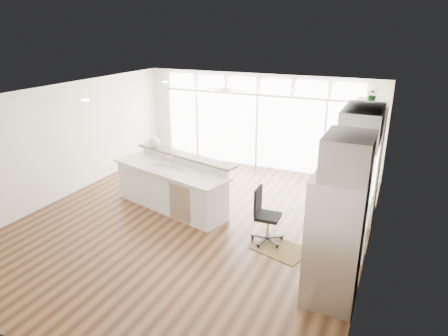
% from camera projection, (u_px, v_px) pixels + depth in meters
% --- Properties ---
extents(floor, '(7.00, 8.00, 0.02)m').
position_uv_depth(floor, '(193.00, 222.00, 8.54)').
color(floor, '#3B2112').
rests_on(floor, ground).
extents(ceiling, '(7.00, 8.00, 0.02)m').
position_uv_depth(ceiling, '(190.00, 95.00, 7.63)').
color(ceiling, silver).
rests_on(ceiling, wall_back).
extents(wall_back, '(7.00, 0.04, 2.70)m').
position_uv_depth(wall_back, '(258.00, 121.00, 11.52)').
color(wall_back, silver).
rests_on(wall_back, floor).
extents(wall_front, '(7.00, 0.04, 2.70)m').
position_uv_depth(wall_front, '(27.00, 263.00, 4.65)').
color(wall_front, silver).
rests_on(wall_front, floor).
extents(wall_left, '(0.04, 8.00, 2.70)m').
position_uv_depth(wall_left, '(62.00, 142.00, 9.44)').
color(wall_left, silver).
rests_on(wall_left, floor).
extents(wall_right, '(0.04, 8.00, 2.70)m').
position_uv_depth(wall_right, '(374.00, 189.00, 6.73)').
color(wall_right, silver).
rests_on(wall_right, floor).
extents(glass_wall, '(5.80, 0.06, 2.08)m').
position_uv_depth(glass_wall, '(257.00, 132.00, 11.57)').
color(glass_wall, white).
rests_on(glass_wall, wall_back).
extents(transom_row, '(5.90, 0.06, 0.40)m').
position_uv_depth(transom_row, '(258.00, 85.00, 11.12)').
color(transom_row, white).
rests_on(transom_row, wall_back).
extents(desk_window, '(0.04, 0.85, 0.85)m').
position_uv_depth(desk_window, '(374.00, 172.00, 6.94)').
color(desk_window, white).
rests_on(desk_window, wall_right).
extents(ceiling_fan, '(1.16, 1.16, 0.32)m').
position_uv_depth(ceiling_fan, '(225.00, 86.00, 10.30)').
color(ceiling_fan, white).
rests_on(ceiling_fan, ceiling).
extents(recessed_lights, '(3.40, 3.00, 0.02)m').
position_uv_depth(recessed_lights, '(195.00, 95.00, 7.81)').
color(recessed_lights, white).
rests_on(recessed_lights, ceiling).
extents(oven_cabinet, '(0.64, 1.20, 2.50)m').
position_uv_depth(oven_cabinet, '(364.00, 161.00, 8.44)').
color(oven_cabinet, white).
rests_on(oven_cabinet, floor).
extents(desk_nook, '(0.72, 1.30, 0.76)m').
position_uv_depth(desk_nook, '(348.00, 228.00, 7.46)').
color(desk_nook, white).
rests_on(desk_nook, floor).
extents(upper_cabinets, '(0.64, 1.30, 0.64)m').
position_uv_depth(upper_cabinets, '(362.00, 126.00, 6.78)').
color(upper_cabinets, white).
rests_on(upper_cabinets, wall_right).
extents(refrigerator, '(0.76, 0.90, 2.00)m').
position_uv_depth(refrigerator, '(335.00, 240.00, 5.84)').
color(refrigerator, silver).
rests_on(refrigerator, floor).
extents(fridge_cabinet, '(0.64, 0.90, 0.60)m').
position_uv_depth(fridge_cabinet, '(348.00, 156.00, 5.38)').
color(fridge_cabinet, white).
rests_on(fridge_cabinet, wall_right).
extents(framed_photos, '(0.06, 0.22, 0.80)m').
position_uv_depth(framed_photos, '(376.00, 169.00, 7.52)').
color(framed_photos, black).
rests_on(framed_photos, wall_right).
extents(kitchen_island, '(3.16, 1.85, 1.18)m').
position_uv_depth(kitchen_island, '(170.00, 184.00, 8.98)').
color(kitchen_island, white).
rests_on(kitchen_island, floor).
extents(rug, '(1.13, 0.95, 0.01)m').
position_uv_depth(rug, '(280.00, 249.00, 7.47)').
color(rug, '#3C2B13').
rests_on(rug, floor).
extents(office_chair, '(0.59, 0.55, 1.09)m').
position_uv_depth(office_chair, '(268.00, 216.00, 7.57)').
color(office_chair, black).
rests_on(office_chair, floor).
extents(fishbowl, '(0.35, 0.35, 0.26)m').
position_uv_depth(fishbowl, '(154.00, 142.00, 9.60)').
color(fishbowl, silver).
rests_on(fishbowl, kitchen_island).
extents(monitor, '(0.09, 0.53, 0.44)m').
position_uv_depth(monitor, '(347.00, 198.00, 7.29)').
color(monitor, black).
rests_on(monitor, desk_nook).
extents(keyboard, '(0.13, 0.34, 0.02)m').
position_uv_depth(keyboard, '(336.00, 207.00, 7.42)').
color(keyboard, silver).
rests_on(keyboard, desk_nook).
extents(potted_plant, '(0.30, 0.32, 0.24)m').
position_uv_depth(potted_plant, '(372.00, 96.00, 7.97)').
color(potted_plant, '#285B27').
rests_on(potted_plant, oven_cabinet).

